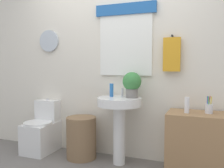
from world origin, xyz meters
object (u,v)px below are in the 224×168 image
object	(u,v)px
laundry_hamper	(81,138)
lotion_bottle	(187,105)
toilet	(42,131)
toothbrush_cup	(209,108)
wooden_cabinet	(197,144)
potted_plant	(132,83)
soap_bottle	(112,90)
pedestal_sink	(119,114)

from	to	relation	value
laundry_hamper	lotion_bottle	world-z (taller)	lotion_bottle
toilet	toothbrush_cup	size ratio (longest dim) A/B	3.92
laundry_hamper	wooden_cabinet	size ratio (longest dim) A/B	0.78
potted_plant	toothbrush_cup	distance (m)	0.91
laundry_hamper	potted_plant	bearing A→B (deg)	5.17
toilet	toothbrush_cup	distance (m)	2.22
wooden_cabinet	soap_bottle	world-z (taller)	soap_bottle
potted_plant	soap_bottle	bearing A→B (deg)	-177.80
soap_bottle	potted_plant	distance (m)	0.28
toilet	pedestal_sink	xyz separation A→B (m)	(1.16, -0.03, 0.34)
soap_bottle	laundry_hamper	bearing A→B (deg)	-172.92
laundry_hamper	pedestal_sink	bearing A→B (deg)	0.00
laundry_hamper	toothbrush_cup	distance (m)	1.61
pedestal_sink	toilet	bearing A→B (deg)	178.52
toilet	pedestal_sink	distance (m)	1.21
potted_plant	lotion_bottle	xyz separation A→B (m)	(0.65, -0.10, -0.21)
pedestal_sink	toothbrush_cup	distance (m)	1.02
potted_plant	lotion_bottle	size ratio (longest dim) A/B	1.80
pedestal_sink	potted_plant	size ratio (longest dim) A/B	2.66
toilet	pedestal_sink	bearing A→B (deg)	-1.48
potted_plant	lotion_bottle	world-z (taller)	potted_plant
pedestal_sink	lotion_bottle	xyz separation A→B (m)	(0.79, -0.04, 0.16)
wooden_cabinet	toothbrush_cup	bearing A→B (deg)	10.30
soap_bottle	lotion_bottle	bearing A→B (deg)	-5.65
pedestal_sink	toothbrush_cup	xyz separation A→B (m)	(1.01, 0.02, 0.13)
laundry_hamper	soap_bottle	bearing A→B (deg)	7.08
toothbrush_cup	pedestal_sink	bearing A→B (deg)	-178.86
lotion_bottle	laundry_hamper	bearing A→B (deg)	178.25
laundry_hamper	potted_plant	size ratio (longest dim) A/B	1.75
pedestal_sink	soap_bottle	size ratio (longest dim) A/B	4.99
soap_bottle	wooden_cabinet	bearing A→B (deg)	-2.81
laundry_hamper	lotion_bottle	xyz separation A→B (m)	(1.31, -0.04, 0.51)
pedestal_sink	potted_plant	xyz separation A→B (m)	(0.14, 0.06, 0.37)
pedestal_sink	potted_plant	bearing A→B (deg)	23.20
toothbrush_cup	wooden_cabinet	bearing A→B (deg)	-169.70
toilet	toothbrush_cup	world-z (taller)	toothbrush_cup
laundry_hamper	potted_plant	world-z (taller)	potted_plant
wooden_cabinet	toothbrush_cup	distance (m)	0.42
wooden_cabinet	toothbrush_cup	xyz separation A→B (m)	(0.11, 0.02, 0.40)
pedestal_sink	wooden_cabinet	xyz separation A→B (m)	(0.90, 0.00, -0.27)
potted_plant	laundry_hamper	bearing A→B (deg)	-174.83
soap_bottle	lotion_bottle	xyz separation A→B (m)	(0.91, -0.09, -0.12)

